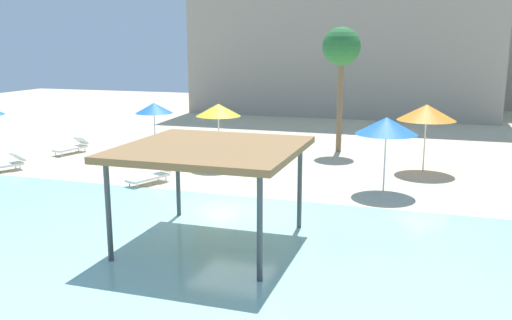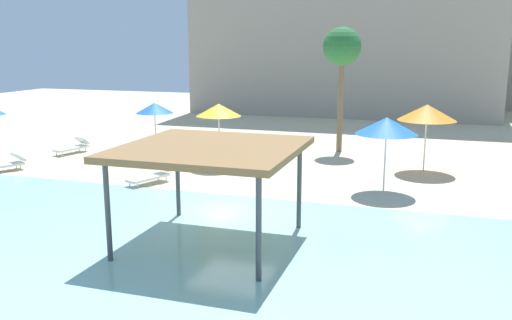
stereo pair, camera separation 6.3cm
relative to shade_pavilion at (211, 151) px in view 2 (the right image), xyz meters
The scene contains 12 objects.
ground_plane 4.17m from the shade_pavilion, 100.26° to the left, with size 80.00×80.00×0.00m, color beige.
lagoon_water 3.36m from the shade_pavilion, 105.71° to the right, with size 44.00×13.50×0.04m, color #99D1C6.
shade_pavilion is the anchor object (origin of this frame).
beach_umbrella_blue_0 13.79m from the shade_pavilion, 124.47° to the left, with size 1.90×1.90×2.52m.
beach_umbrella_yellow_1 9.92m from the shade_pavilion, 110.54° to the left, with size 2.00×2.00×2.82m.
beach_umbrella_orange_3 12.22m from the shade_pavilion, 63.87° to the left, with size 2.47×2.47×2.92m.
beach_umbrella_blue_4 8.08m from the shade_pavilion, 60.06° to the left, with size 2.27×2.27×2.82m.
lounge_chair_0 7.66m from the shade_pavilion, 131.62° to the left, with size 1.25×1.98×0.74m.
lounge_chair_1 13.32m from the shade_pavilion, 155.57° to the left, with size 1.38×1.96×0.74m.
lounge_chair_4 15.34m from the shade_pavilion, 139.96° to the left, with size 1.02×1.98×0.74m.
palm_tree_0 14.55m from the shade_pavilion, 85.43° to the left, with size 1.90×1.90×6.27m.
hotel_block_0 31.94m from the shade_pavilion, 92.45° to the left, with size 23.17×9.61×15.86m, color #9E9384.
Camera 2 is at (6.14, -16.46, 5.44)m, focal length 38.32 mm.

